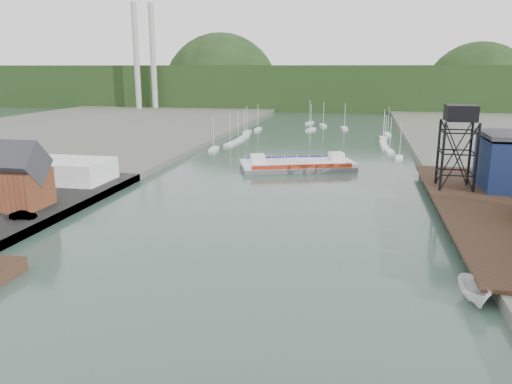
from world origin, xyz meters
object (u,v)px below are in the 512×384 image
at_px(harbor_building, 10,181).
at_px(lift_tower, 460,118).
at_px(motorboat, 474,292).
at_px(chain_ferry, 297,165).

xyz_separation_m(harbor_building, lift_tower, (77.00, 28.00, 9.56)).
height_order(harbor_building, motorboat, harbor_building).
bearing_deg(lift_tower, motorboat, -96.62).
relative_size(harbor_building, motorboat, 1.89).
bearing_deg(harbor_building, lift_tower, 19.98).
bearing_deg(lift_tower, chain_ferry, 146.69).
bearing_deg(harbor_building, chain_ferry, 49.08).
relative_size(harbor_building, lift_tower, 0.76).
xyz_separation_m(chain_ferry, motorboat, (28.12, -69.16, 0.09)).
relative_size(harbor_building, chain_ferry, 0.40).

